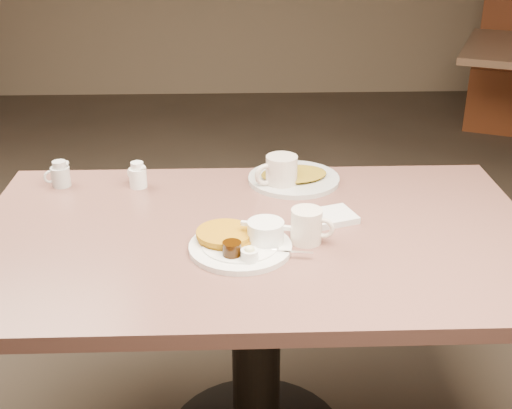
{
  "coord_description": "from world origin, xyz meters",
  "views": [
    {
      "loc": [
        -0.06,
        -1.58,
        1.57
      ],
      "look_at": [
        0.0,
        0.02,
        0.82
      ],
      "focal_mm": 47.28,
      "sensor_mm": 36.0,
      "label": 1
    }
  ],
  "objects_px": {
    "main_plate": "(243,241)",
    "coffee_mug_near": "(307,225)",
    "diner_table": "(256,286)",
    "creamer_left": "(60,175)",
    "coffee_mug_far": "(280,172)",
    "hash_plate": "(294,177)",
    "creamer_right": "(138,176)"
  },
  "relations": [
    {
      "from": "coffee_mug_near",
      "to": "creamer_left",
      "type": "xyz_separation_m",
      "value": [
        -0.71,
        0.39,
        -0.01
      ]
    },
    {
      "from": "main_plate",
      "to": "coffee_mug_near",
      "type": "relative_size",
      "value": 2.76
    },
    {
      "from": "main_plate",
      "to": "coffee_mug_near",
      "type": "distance_m",
      "value": 0.17
    },
    {
      "from": "coffee_mug_near",
      "to": "hash_plate",
      "type": "xyz_separation_m",
      "value": [
        -0.0,
        0.4,
        -0.03
      ]
    },
    {
      "from": "coffee_mug_near",
      "to": "creamer_left",
      "type": "height_order",
      "value": "coffee_mug_near"
    },
    {
      "from": "main_plate",
      "to": "creamer_right",
      "type": "bearing_deg",
      "value": 127.82
    },
    {
      "from": "diner_table",
      "to": "main_plate",
      "type": "xyz_separation_m",
      "value": [
        -0.04,
        -0.09,
        0.19
      ]
    },
    {
      "from": "coffee_mug_far",
      "to": "creamer_right",
      "type": "xyz_separation_m",
      "value": [
        -0.43,
        0.02,
        -0.01
      ]
    },
    {
      "from": "coffee_mug_near",
      "to": "creamer_right",
      "type": "height_order",
      "value": "coffee_mug_near"
    },
    {
      "from": "diner_table",
      "to": "coffee_mug_far",
      "type": "distance_m",
      "value": 0.37
    },
    {
      "from": "coffee_mug_near",
      "to": "hash_plate",
      "type": "height_order",
      "value": "coffee_mug_near"
    },
    {
      "from": "diner_table",
      "to": "coffee_mug_far",
      "type": "height_order",
      "value": "coffee_mug_far"
    },
    {
      "from": "main_plate",
      "to": "hash_plate",
      "type": "bearing_deg",
      "value": 68.96
    },
    {
      "from": "diner_table",
      "to": "coffee_mug_near",
      "type": "relative_size",
      "value": 12.27
    },
    {
      "from": "coffee_mug_far",
      "to": "creamer_left",
      "type": "xyz_separation_m",
      "value": [
        -0.67,
        0.04,
        -0.01
      ]
    },
    {
      "from": "diner_table",
      "to": "coffee_mug_near",
      "type": "height_order",
      "value": "coffee_mug_near"
    },
    {
      "from": "creamer_left",
      "to": "creamer_right",
      "type": "bearing_deg",
      "value": -3.78
    },
    {
      "from": "creamer_left",
      "to": "diner_table",
      "type": "bearing_deg",
      "value": -29.05
    },
    {
      "from": "main_plate",
      "to": "creamer_left",
      "type": "xyz_separation_m",
      "value": [
        -0.55,
        0.42,
        0.01
      ]
    },
    {
      "from": "main_plate",
      "to": "diner_table",
      "type": "bearing_deg",
      "value": 68.59
    },
    {
      "from": "coffee_mug_far",
      "to": "hash_plate",
      "type": "xyz_separation_m",
      "value": [
        0.05,
        0.05,
        -0.04
      ]
    },
    {
      "from": "diner_table",
      "to": "creamer_right",
      "type": "bearing_deg",
      "value": 138.41
    },
    {
      "from": "coffee_mug_near",
      "to": "creamer_left",
      "type": "relative_size",
      "value": 1.5
    },
    {
      "from": "creamer_left",
      "to": "hash_plate",
      "type": "height_order",
      "value": "creamer_left"
    },
    {
      "from": "coffee_mug_far",
      "to": "creamer_left",
      "type": "bearing_deg",
      "value": 176.95
    },
    {
      "from": "diner_table",
      "to": "main_plate",
      "type": "height_order",
      "value": "main_plate"
    },
    {
      "from": "coffee_mug_far",
      "to": "creamer_right",
      "type": "relative_size",
      "value": 1.83
    },
    {
      "from": "coffee_mug_near",
      "to": "coffee_mug_far",
      "type": "bearing_deg",
      "value": 97.4
    },
    {
      "from": "creamer_left",
      "to": "coffee_mug_near",
      "type": "bearing_deg",
      "value": -28.36
    },
    {
      "from": "creamer_right",
      "to": "coffee_mug_near",
      "type": "bearing_deg",
      "value": -37.77
    },
    {
      "from": "diner_table",
      "to": "hash_plate",
      "type": "distance_m",
      "value": 0.4
    },
    {
      "from": "coffee_mug_near",
      "to": "creamer_left",
      "type": "bearing_deg",
      "value": 151.64
    }
  ]
}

